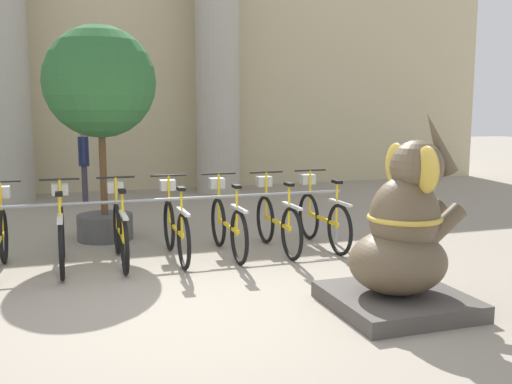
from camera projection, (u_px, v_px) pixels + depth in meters
name	position (u px, v px, depth m)	size (l,w,h in m)	color
ground_plane	(192.00, 306.00, 5.48)	(60.00, 60.00, 0.00)	gray
building_facade	(112.00, 61.00, 13.14)	(20.00, 0.20, 6.00)	#C6B78E
column_left	(3.00, 73.00, 11.56)	(1.24, 1.24, 5.16)	#ADA899
column_right	(218.00, 77.00, 12.95)	(1.24, 1.24, 5.16)	#ADA899
bike_rack	(147.00, 209.00, 7.17)	(5.39, 0.05, 0.77)	gray
bicycle_2	(62.00, 234.00, 6.79)	(0.48, 1.69, 1.03)	black
bicycle_3	(120.00, 230.00, 7.01)	(0.48, 1.69, 1.03)	black
bicycle_4	(175.00, 227.00, 7.22)	(0.48, 1.69, 1.03)	black
bicycle_5	(227.00, 224.00, 7.43)	(0.48, 1.69, 1.03)	black
bicycle_6	(277.00, 221.00, 7.63)	(0.48, 1.69, 1.03)	black
bicycle_7	(322.00, 217.00, 7.88)	(0.48, 1.69, 1.03)	black
elephant_statue	(403.00, 243.00, 5.34)	(1.22, 1.22, 1.88)	#4C4742
person_pedestrian	(84.00, 157.00, 11.48)	(0.21, 0.47, 1.58)	#383342
potted_tree	(100.00, 90.00, 8.05)	(1.58, 1.58, 3.07)	#4C4C4C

